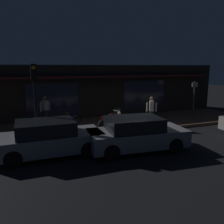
{
  "coord_description": "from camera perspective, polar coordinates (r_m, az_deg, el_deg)",
  "views": [
    {
      "loc": [
        -4.93,
        -9.84,
        3.48
      ],
      "look_at": [
        -0.26,
        2.4,
        0.95
      ],
      "focal_mm": 37.64,
      "sensor_mm": 36.0,
      "label": 1
    }
  ],
  "objects": [
    {
      "name": "sidewalk_slab",
      "position": [
        14.17,
        0.13,
        -2.97
      ],
      "size": [
        18.0,
        4.0,
        0.15
      ],
      "primitive_type": "cube",
      "color": "brown",
      "rests_on": "ground_plane"
    },
    {
      "name": "traffic_light_pole",
      "position": [
        10.53,
        -18.26,
        4.92
      ],
      "size": [
        0.24,
        0.33,
        3.6
      ],
      "color": "black",
      "rests_on": "ground_plane"
    },
    {
      "name": "storefront_building",
      "position": [
        17.04,
        -3.97,
        5.27
      ],
      "size": [
        18.0,
        3.3,
        3.6
      ],
      "color": "black",
      "rests_on": "ground_plane"
    },
    {
      "name": "person_bystander",
      "position": [
        13.59,
        9.56,
        0.39
      ],
      "size": [
        0.59,
        0.44,
        1.67
      ],
      "color": "#28232D",
      "rests_on": "sidewalk_slab"
    },
    {
      "name": "person_photographer",
      "position": [
        14.2,
        -15.93,
        0.56
      ],
      "size": [
        0.6,
        0.43,
        1.67
      ],
      "color": "#28232D",
      "rests_on": "sidewalk_slab"
    },
    {
      "name": "parked_car_far",
      "position": [
        9.94,
        5.87,
        -5.35
      ],
      "size": [
        4.22,
        2.06,
        1.42
      ],
      "color": "black",
      "rests_on": "ground_plane"
    },
    {
      "name": "motorcycle",
      "position": [
        12.64,
        -0.43,
        -2.02
      ],
      "size": [
        1.62,
        0.84,
        0.97
      ],
      "color": "black",
      "rests_on": "sidewalk_slab"
    },
    {
      "name": "bicycle_parked",
      "position": [
        13.47,
        -10.01,
        -1.98
      ],
      "size": [
        1.44,
        0.9,
        0.91
      ],
      "color": "black",
      "rests_on": "sidewalk_slab"
    },
    {
      "name": "parked_car_near",
      "position": [
        9.65,
        -15.09,
        -6.19
      ],
      "size": [
        4.11,
        1.8,
        1.42
      ],
      "color": "black",
      "rests_on": "ground_plane"
    },
    {
      "name": "ground_plane",
      "position": [
        11.54,
        5.52,
        -6.67
      ],
      "size": [
        60.0,
        60.0,
        0.0
      ],
      "primitive_type": "plane",
      "color": "black"
    },
    {
      "name": "trash_bin",
      "position": [
        14.24,
        1.19,
        -0.64
      ],
      "size": [
        0.48,
        0.48,
        0.93
      ],
      "color": "#2D4C33",
      "rests_on": "sidewalk_slab"
    },
    {
      "name": "sign_post",
      "position": [
        16.81,
        19.29,
        3.59
      ],
      "size": [
        0.44,
        0.09,
        2.4
      ],
      "color": "#47474C",
      "rests_on": "sidewalk_slab"
    }
  ]
}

